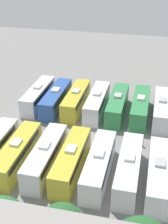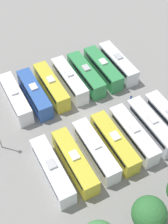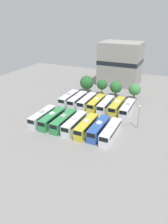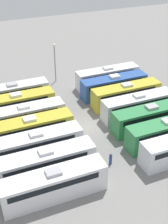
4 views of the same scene
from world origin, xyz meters
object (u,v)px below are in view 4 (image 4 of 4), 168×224
(bus_8, at_px, (46,163))
(worker_person, at_px, (111,159))
(bus_12, at_px, (17,104))
(light_pole, at_px, (55,56))
(bus_3, at_px, (138,105))
(bus_7, at_px, (54,184))
(bus_9, at_px, (37,145))
(bus_10, at_px, (30,129))
(bus_5, at_px, (114,85))
(bus_11, at_px, (24,116))
(bus_2, at_px, (150,117))
(bus_13, at_px, (13,94))
(bus_6, at_px, (107,77))
(bus_1, at_px, (167,131))
(bus_4, at_px, (126,94))

(bus_8, relative_size, worker_person, 6.98)
(bus_12, distance_m, light_pole, 12.99)
(bus_3, relative_size, bus_7, 1.00)
(bus_9, relative_size, bus_10, 1.00)
(bus_5, xyz_separation_m, bus_9, (-10.67, 16.17, 0.00))
(bus_10, xyz_separation_m, bus_11, (3.40, -0.04, 0.00))
(bus_2, xyz_separation_m, bus_13, (14.29, 16.32, 0.00))
(bus_2, height_order, bus_6, same)
(bus_5, relative_size, bus_12, 1.00)
(bus_5, bearing_deg, bus_12, 89.96)
(bus_10, distance_m, bus_12, 7.15)
(bus_8, relative_size, bus_9, 1.00)
(bus_8, relative_size, bus_12, 1.00)
(bus_9, bearing_deg, bus_8, -178.26)
(bus_8, bearing_deg, bus_3, -66.41)
(bus_1, height_order, bus_5, same)
(bus_11, bearing_deg, bus_10, 179.39)
(bus_1, bearing_deg, bus_2, 0.83)
(worker_person, bearing_deg, bus_8, 81.42)
(bus_2, height_order, bus_4, same)
(light_pole, bearing_deg, bus_1, -162.04)
(bus_1, relative_size, bus_8, 1.00)
(bus_11, bearing_deg, bus_8, 179.92)
(bus_2, xyz_separation_m, bus_7, (-7.17, 16.48, 0.00))
(bus_5, xyz_separation_m, bus_8, (-14.31, 16.06, 0.00))
(bus_10, bearing_deg, bus_1, -114.15)
(bus_4, relative_size, bus_10, 1.00)
(bus_7, distance_m, light_pole, 28.31)
(bus_2, bearing_deg, bus_13, 48.80)
(bus_3, relative_size, bus_6, 1.00)
(bus_12, relative_size, light_pole, 1.59)
(bus_3, bearing_deg, bus_12, 66.62)
(bus_3, bearing_deg, bus_10, 89.88)
(bus_13, height_order, worker_person, bus_13)
(bus_8, xyz_separation_m, bus_9, (3.65, 0.11, 0.00))
(bus_2, height_order, bus_3, same)
(bus_7, bearing_deg, bus_5, -42.40)
(worker_person, relative_size, light_pole, 0.23)
(bus_1, bearing_deg, bus_6, -0.86)
(bus_2, distance_m, bus_3, 3.50)
(light_pole, bearing_deg, bus_8, 159.28)
(bus_1, height_order, bus_12, same)
(bus_3, distance_m, bus_9, 16.83)
(bus_3, height_order, bus_6, same)
(bus_6, relative_size, bus_8, 1.00)
(bus_9, height_order, worker_person, bus_9)
(bus_3, distance_m, worker_person, 12.06)
(bus_7, xyz_separation_m, bus_8, (3.53, -0.24, 0.00))
(bus_7, height_order, bus_8, same)
(bus_10, bearing_deg, bus_2, -102.26)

